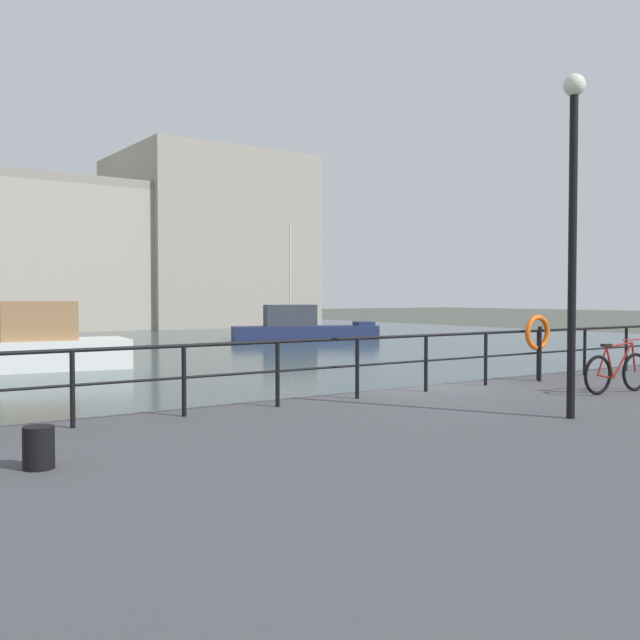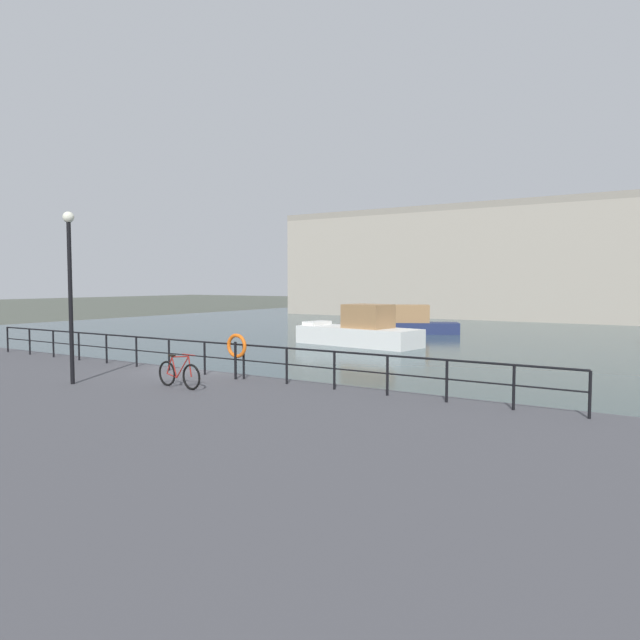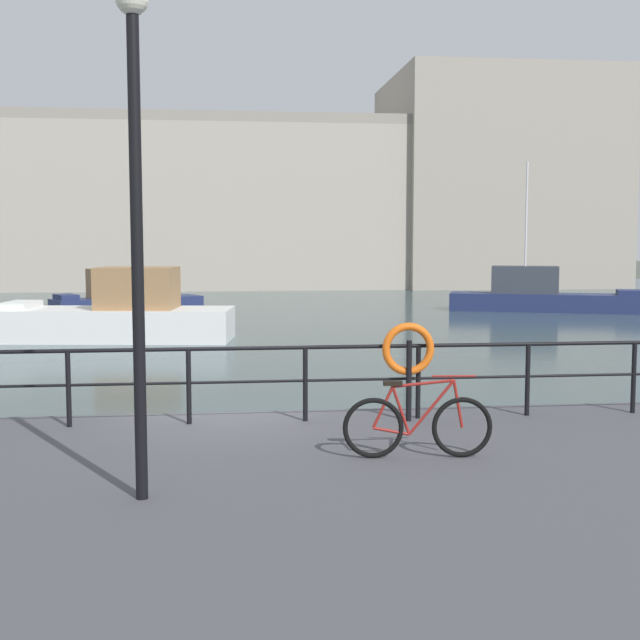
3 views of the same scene
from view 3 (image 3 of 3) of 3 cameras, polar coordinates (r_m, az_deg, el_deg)
The scene contains 10 objects.
ground_plane at distance 13.00m, azimuth -6.38°, elevation -10.48°, with size 240.00×240.00×0.00m, color #4C5147.
water_basin at distance 42.85m, azimuth -6.63°, elevation 0.66°, with size 80.00×60.00×0.01m, color #33474C.
harbor_building at distance 65.47m, azimuth -1.13°, elevation 7.95°, with size 59.00×15.14×15.94m.
moored_white_yacht at distance 30.64m, azimuth -13.28°, elevation 0.32°, with size 8.36×3.77×2.58m.
moored_red_daysailer at distance 40.36m, azimuth -12.99°, elevation 1.43°, with size 6.98×4.80×2.21m.
moored_blue_motorboat at distance 43.27m, azimuth 14.65°, elevation 1.58°, with size 9.38×5.04×7.33m.
quay_railing at distance 11.95m, azimuth -1.00°, elevation -3.34°, with size 22.87×0.07×1.08m.
parked_bicycle at distance 10.09m, azimuth 6.58°, elevation -7.04°, with size 1.77×0.20×0.98m.
life_ring_stand at distance 12.03m, azimuth 5.96°, elevation -2.17°, with size 0.75×0.16×1.40m.
quay_lamp_post at distance 8.41m, azimuth -12.30°, elevation 9.32°, with size 0.32×0.32×4.98m.
Camera 3 is at (-0.04, -12.51, 3.56)m, focal length 47.56 mm.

